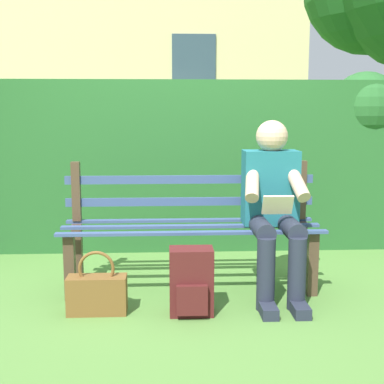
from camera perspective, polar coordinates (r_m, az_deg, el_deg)
ground at (r=3.73m, az=-0.08°, el=-10.77°), size 60.00×60.00×0.00m
park_bench at (r=3.67m, az=-0.12°, el=-3.90°), size 1.81×0.46×0.90m
person_seated at (r=3.54m, az=9.04°, el=-1.21°), size 0.44×0.73×1.20m
hedge_backdrop at (r=4.90m, az=2.06°, el=3.63°), size 4.88×0.79×1.63m
backpack at (r=3.25m, az=-0.08°, el=-9.98°), size 0.27×0.25×0.42m
handbag at (r=3.33m, az=-10.51°, el=-10.97°), size 0.37×0.14×0.40m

